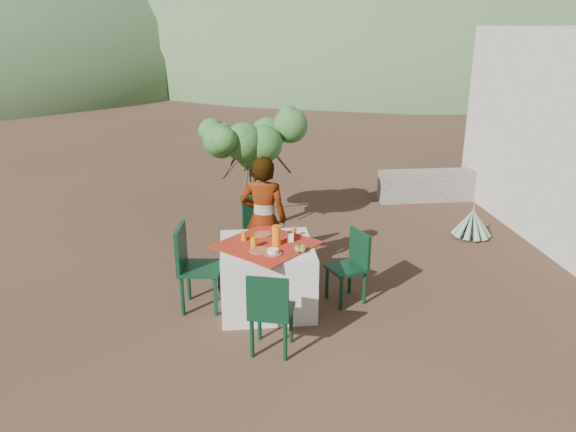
# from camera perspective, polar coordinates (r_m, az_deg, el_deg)

# --- Properties ---
(ground) EXTENTS (160.00, 160.00, 0.00)m
(ground) POSITION_cam_1_polar(r_m,az_deg,el_deg) (6.75, -2.48, -8.08)
(ground) COLOR #362218
(ground) RESTS_ON ground
(table) EXTENTS (1.30, 1.30, 0.76)m
(table) POSITION_cam_1_polar(r_m,az_deg,el_deg) (6.37, -2.16, -6.03)
(table) COLOR white
(table) RESTS_ON ground
(chair_far) EXTENTS (0.57, 0.57, 0.97)m
(chair_far) POSITION_cam_1_polar(r_m,az_deg,el_deg) (7.28, -2.66, -1.35)
(chair_far) COLOR black
(chair_far) RESTS_ON ground
(chair_near) EXTENTS (0.50, 0.50, 0.87)m
(chair_near) POSITION_cam_1_polar(r_m,az_deg,el_deg) (5.44, -1.83, -9.50)
(chair_near) COLOR black
(chair_near) RESTS_ON ground
(chair_left) EXTENTS (0.51, 0.51, 0.98)m
(chair_left) POSITION_cam_1_polar(r_m,az_deg,el_deg) (6.35, -9.66, -4.77)
(chair_left) COLOR black
(chair_left) RESTS_ON ground
(chair_right) EXTENTS (0.50, 0.50, 0.84)m
(chair_right) POSITION_cam_1_polar(r_m,az_deg,el_deg) (6.49, 6.49, -4.79)
(chair_right) COLOR black
(chair_right) RESTS_ON ground
(person) EXTENTS (0.66, 0.51, 1.60)m
(person) POSITION_cam_1_polar(r_m,az_deg,el_deg) (6.85, -2.50, -0.37)
(person) COLOR #8C6651
(person) RESTS_ON ground
(shrub_tree) EXTENTS (1.42, 1.39, 1.67)m
(shrub_tree) POSITION_cam_1_polar(r_m,az_deg,el_deg) (8.39, -3.33, 7.03)
(shrub_tree) COLOR #4D3426
(shrub_tree) RESTS_ON ground
(agave) EXTENTS (0.58, 0.59, 0.62)m
(agave) POSITION_cam_1_polar(r_m,az_deg,el_deg) (8.86, 18.19, -0.75)
(agave) COLOR gray
(agave) RESTS_ON ground
(stone_wall) EXTENTS (2.60, 0.35, 0.55)m
(stone_wall) POSITION_cam_1_polar(r_m,az_deg,el_deg) (10.56, 16.15, 3.04)
(stone_wall) COLOR gray
(stone_wall) RESTS_ON ground
(hill_near_right) EXTENTS (48.00, 48.00, 20.00)m
(hill_near_right) POSITION_cam_1_polar(r_m,az_deg,el_deg) (43.87, 10.70, 15.02)
(hill_near_right) COLOR #435A32
(hill_near_right) RESTS_ON ground
(hill_far_center) EXTENTS (60.00, 60.00, 24.00)m
(hill_far_center) POSITION_cam_1_polar(r_m,az_deg,el_deg) (58.18, -10.02, 16.07)
(hill_far_center) COLOR slate
(hill_far_center) RESTS_ON ground
(hill_far_right) EXTENTS (36.00, 36.00, 14.00)m
(hill_far_right) POSITION_cam_1_polar(r_m,az_deg,el_deg) (59.29, 23.37, 14.89)
(hill_far_right) COLOR slate
(hill_far_right) RESTS_ON ground
(plate_far) EXTENTS (0.20, 0.20, 0.01)m
(plate_far) POSITION_cam_1_polar(r_m,az_deg,el_deg) (6.47, -2.57, -1.85)
(plate_far) COLOR brown
(plate_far) RESTS_ON table
(plate_near) EXTENTS (0.22, 0.22, 0.01)m
(plate_near) POSITION_cam_1_polar(r_m,az_deg,el_deg) (6.03, -2.94, -3.52)
(plate_near) COLOR brown
(plate_near) RESTS_ON table
(glass_far) EXTENTS (0.06, 0.06, 0.10)m
(glass_far) POSITION_cam_1_polar(r_m,az_deg,el_deg) (6.31, -4.50, -2.03)
(glass_far) COLOR orange
(glass_far) RESTS_ON table
(glass_near) EXTENTS (0.07, 0.07, 0.12)m
(glass_near) POSITION_cam_1_polar(r_m,az_deg,el_deg) (6.11, -3.50, -2.68)
(glass_near) COLOR orange
(glass_near) RESTS_ON table
(juice_pitcher) EXTENTS (0.10, 0.10, 0.22)m
(juice_pitcher) POSITION_cam_1_polar(r_m,az_deg,el_deg) (6.15, -1.18, -1.98)
(juice_pitcher) COLOR orange
(juice_pitcher) RESTS_ON table
(bowl_plate) EXTENTS (0.20, 0.20, 0.01)m
(bowl_plate) POSITION_cam_1_polar(r_m,az_deg,el_deg) (5.95, -1.54, -3.81)
(bowl_plate) COLOR brown
(bowl_plate) RESTS_ON table
(white_bowl) EXTENTS (0.12, 0.12, 0.04)m
(white_bowl) POSITION_cam_1_polar(r_m,az_deg,el_deg) (5.94, -1.54, -3.56)
(white_bowl) COLOR white
(white_bowl) RESTS_ON bowl_plate
(jar_left) EXTENTS (0.06, 0.06, 0.10)m
(jar_left) POSITION_cam_1_polar(r_m,az_deg,el_deg) (6.31, 0.17, -1.98)
(jar_left) COLOR #E05827
(jar_left) RESTS_ON table
(jar_right) EXTENTS (0.06, 0.06, 0.10)m
(jar_right) POSITION_cam_1_polar(r_m,az_deg,el_deg) (6.42, 0.60, -1.59)
(jar_right) COLOR #E05827
(jar_right) RESTS_ON table
(napkin_holder) EXTENTS (0.08, 0.05, 0.09)m
(napkin_holder) POSITION_cam_1_polar(r_m,az_deg,el_deg) (6.25, 0.23, -2.21)
(napkin_holder) COLOR white
(napkin_holder) RESTS_ON table
(fruit_cluster) EXTENTS (0.13, 0.12, 0.06)m
(fruit_cluster) POSITION_cam_1_polar(r_m,az_deg,el_deg) (6.00, 1.24, -3.34)
(fruit_cluster) COLOR olive
(fruit_cluster) RESTS_ON table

